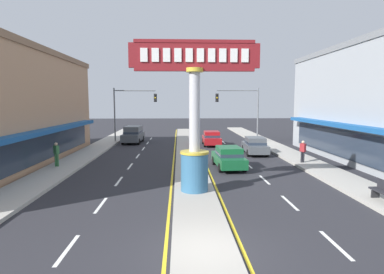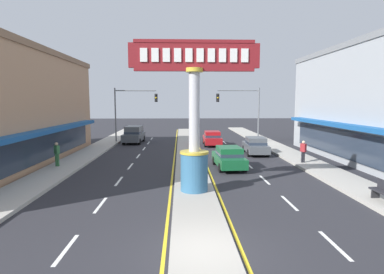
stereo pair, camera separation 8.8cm
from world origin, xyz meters
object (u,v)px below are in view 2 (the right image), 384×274
at_px(sedan_near_right_lane, 256,145).
at_px(district_sign, 194,124).
at_px(sedan_mid_left_lane, 212,138).
at_px(traffic_light_right_side, 243,105).
at_px(suv_near_left_lane, 134,134).
at_px(sedan_far_right_lane, 229,157).
at_px(traffic_light_left_side, 131,105).
at_px(pedestrian_far_side, 303,150).
at_px(pedestrian_near_kerb, 57,153).

bearing_deg(sedan_near_right_lane, district_sign, -116.42).
xyz_separation_m(district_sign, sedan_mid_left_lane, (2.69, 17.96, -2.79)).
distance_m(district_sign, traffic_light_right_side, 20.55).
height_order(district_sign, suv_near_left_lane, district_sign).
distance_m(district_sign, sedan_far_right_lane, 7.23).
relative_size(district_sign, traffic_light_left_side, 1.22).
xyz_separation_m(suv_near_left_lane, pedestrian_far_side, (14.37, -13.30, 0.11)).
xyz_separation_m(sedan_near_right_lane, suv_near_left_lane, (-11.98, 8.35, 0.20)).
relative_size(traffic_light_right_side, sedan_near_right_lane, 1.42).
distance_m(sedan_near_right_lane, sedan_far_right_lane, 6.81).
relative_size(traffic_light_left_side, sedan_mid_left_lane, 1.44).
bearing_deg(district_sign, pedestrian_far_side, 40.30).
xyz_separation_m(sedan_far_right_lane, pedestrian_near_kerb, (-12.00, 0.25, 0.35)).
relative_size(sedan_far_right_lane, pedestrian_near_kerb, 2.61).
xyz_separation_m(sedan_near_right_lane, pedestrian_far_side, (2.39, -4.95, 0.31)).
relative_size(district_sign, sedan_mid_left_lane, 1.74).
bearing_deg(suv_near_left_lane, sedan_mid_left_lane, -15.76).
bearing_deg(sedan_near_right_lane, traffic_light_left_side, 145.38).
xyz_separation_m(district_sign, pedestrian_far_side, (8.38, 7.10, -2.48)).
height_order(traffic_light_left_side, sedan_mid_left_lane, traffic_light_left_side).
distance_m(sedan_far_right_lane, sedan_mid_left_lane, 11.86).
distance_m(traffic_light_right_side, suv_near_left_lane, 12.72).
xyz_separation_m(district_sign, sedan_far_right_lane, (2.70, 6.09, -2.79)).
height_order(suv_near_left_lane, pedestrian_near_kerb, suv_near_left_lane).
distance_m(pedestrian_near_kerb, pedestrian_far_side, 17.70).
xyz_separation_m(traffic_light_right_side, suv_near_left_lane, (-12.27, 0.85, -3.26)).
relative_size(traffic_light_right_side, sedan_far_right_lane, 1.41).
bearing_deg(pedestrian_near_kerb, sedan_mid_left_lane, 44.06).
height_order(sedan_far_right_lane, pedestrian_far_side, pedestrian_far_side).
bearing_deg(district_sign, sedan_near_right_lane, 63.58).
distance_m(sedan_far_right_lane, suv_near_left_lane, 16.74).
relative_size(district_sign, pedestrian_far_side, 4.63).
bearing_deg(district_sign, suv_near_left_lane, 106.36).
bearing_deg(sedan_far_right_lane, sedan_near_right_lane, 61.07).
height_order(pedestrian_near_kerb, pedestrian_far_side, pedestrian_near_kerb).
bearing_deg(pedestrian_far_side, sedan_near_right_lane, 115.75).
relative_size(suv_near_left_lane, pedestrian_far_side, 2.88).
distance_m(traffic_light_left_side, traffic_light_right_side, 12.59).
height_order(sedan_near_right_lane, sedan_mid_left_lane, same).
height_order(traffic_light_right_side, sedan_far_right_lane, traffic_light_right_side).
xyz_separation_m(traffic_light_left_side, sedan_mid_left_lane, (8.97, -2.57, -3.46)).
relative_size(sedan_far_right_lane, sedan_mid_left_lane, 1.02).
bearing_deg(traffic_light_right_side, district_sign, -107.80).
bearing_deg(traffic_light_left_side, sedan_far_right_lane, -58.12).
bearing_deg(traffic_light_right_side, sedan_mid_left_lane, -155.96).
bearing_deg(sedan_far_right_lane, pedestrian_far_side, 10.08).
xyz_separation_m(sedan_mid_left_lane, pedestrian_near_kerb, (-12.00, -11.61, 0.35)).
bearing_deg(pedestrian_far_side, sedan_far_right_lane, -169.92).
relative_size(traffic_light_right_side, sedan_mid_left_lane, 1.44).
xyz_separation_m(traffic_light_left_side, pedestrian_far_side, (14.66, -13.42, -3.15)).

